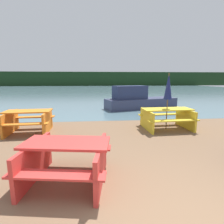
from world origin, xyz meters
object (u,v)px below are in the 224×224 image
(picnic_table_red, at_px, (67,158))
(picnic_table_yellow, at_px, (167,116))
(picnic_table_orange, at_px, (29,120))
(umbrella_navy, at_px, (168,87))
(boat, at_px, (138,100))

(picnic_table_red, xyz_separation_m, picnic_table_yellow, (3.21, 3.23, 0.02))
(picnic_table_red, distance_m, picnic_table_orange, 3.67)
(picnic_table_orange, distance_m, picnic_table_yellow, 5.03)
(umbrella_navy, distance_m, boat, 4.89)
(picnic_table_red, height_order, boat, boat)
(picnic_table_yellow, distance_m, umbrella_navy, 1.12)
(picnic_table_red, height_order, picnic_table_yellow, picnic_table_yellow)
(picnic_table_orange, height_order, boat, boat)
(picnic_table_red, relative_size, picnic_table_yellow, 0.90)
(picnic_table_yellow, bearing_deg, picnic_table_red, -134.80)
(picnic_table_red, relative_size, picnic_table_orange, 1.06)
(picnic_table_orange, relative_size, boat, 0.33)
(picnic_table_red, distance_m, umbrella_navy, 4.70)
(picnic_table_red, relative_size, umbrella_navy, 0.82)
(picnic_table_red, relative_size, boat, 0.35)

